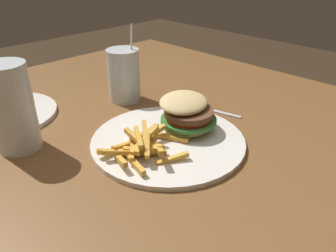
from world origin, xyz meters
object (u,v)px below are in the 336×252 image
object	(u,v)px
beer_glass	(12,110)
spoon	(194,104)
meal_plate_near	(174,130)
juice_glass	(124,77)

from	to	relation	value
beer_glass	spoon	world-z (taller)	beer_glass
meal_plate_near	spoon	distance (m)	0.17
meal_plate_near	beer_glass	bearing A→B (deg)	140.55
beer_glass	spoon	xyz separation A→B (m)	(0.39, -0.12, -0.07)
juice_glass	spoon	xyz separation A→B (m)	(0.09, -0.16, -0.05)
meal_plate_near	spoon	xyz separation A→B (m)	(0.15, 0.08, -0.02)
juice_glass	meal_plate_near	bearing A→B (deg)	-104.06
juice_glass	spoon	world-z (taller)	juice_glass
meal_plate_near	beer_glass	distance (m)	0.31
meal_plate_near	juice_glass	distance (m)	0.25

